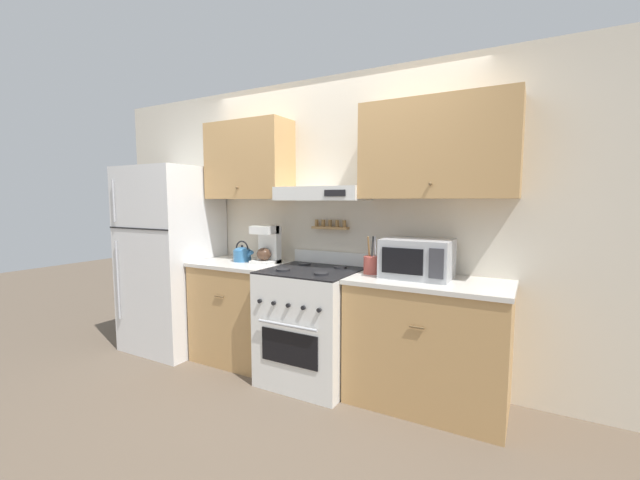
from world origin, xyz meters
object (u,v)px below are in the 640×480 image
at_px(coffee_maker, 267,245).
at_px(utensil_crock, 372,264).
at_px(refrigerator, 172,259).
at_px(microwave, 417,258).
at_px(tea_kettle, 242,254).
at_px(stove_range, 312,324).

xyz_separation_m(coffee_maker, utensil_crock, (1.02, -0.03, -0.09)).
distance_m(coffee_maker, utensil_crock, 1.02).
distance_m(refrigerator, utensil_crock, 2.10).
relative_size(microwave, utensil_crock, 1.68).
xyz_separation_m(tea_kettle, microwave, (1.63, 0.02, 0.07)).
relative_size(stove_range, tea_kettle, 4.90).
bearing_deg(utensil_crock, tea_kettle, -180.00).
distance_m(refrigerator, microwave, 2.45).
distance_m(refrigerator, tea_kettle, 0.83).
height_order(stove_range, microwave, microwave).
bearing_deg(tea_kettle, refrigerator, -172.09).
distance_m(stove_range, microwave, 1.02).
bearing_deg(utensil_crock, coffee_maker, 178.39).
xyz_separation_m(tea_kettle, coffee_maker, (0.26, 0.03, 0.10)).
bearing_deg(stove_range, utensil_crock, 10.64).
height_order(stove_range, tea_kettle, tea_kettle).
relative_size(stove_range, refrigerator, 0.57).
relative_size(stove_range, utensil_crock, 3.57).
xyz_separation_m(stove_range, utensil_crock, (0.48, 0.09, 0.53)).
height_order(coffee_maker, utensil_crock, coffee_maker).
bearing_deg(refrigerator, coffee_maker, 7.49).
xyz_separation_m(tea_kettle, utensil_crock, (1.28, 0.00, 0.00)).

